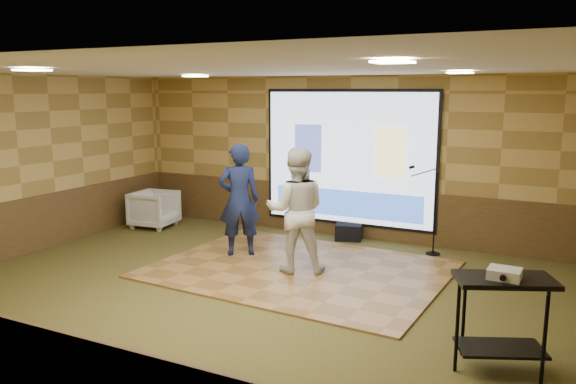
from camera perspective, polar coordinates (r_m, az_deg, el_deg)
The scene contains 18 objects.
ground at distance 7.71m, azimuth -3.13°, elevation -10.47°, with size 9.00×9.00×0.00m, color #2D3C1B.
room_shell at distance 7.24m, azimuth -3.30°, elevation 5.22°, with size 9.04×7.04×3.02m.
wainscot_back at distance 10.62m, azimuth 6.11°, elevation -2.03°, with size 9.00×0.04×0.95m, color #432A16.
wainscot_front at distance 5.06m, azimuth -23.92°, elevation -17.15°, with size 9.00×0.04×0.95m, color #432A16.
wainscot_left at distance 10.45m, azimuth -25.12°, elevation -3.18°, with size 0.04×7.00×0.95m, color #432A16.
projector_screen at distance 10.41m, azimuth 6.14°, elevation 3.30°, with size 3.32×0.06×2.52m.
downlight_nw at distance 9.92m, azimuth -9.39°, elevation 11.53°, with size 0.32×0.32×0.02m, color #FFF0BF.
downlight_ne at distance 8.19m, azimuth 17.08°, elevation 11.51°, with size 0.32×0.32×0.02m, color #FFF0BF.
downlight_sw at distance 7.49m, azimuth -24.55°, elevation 11.20°, with size 0.32×0.32×0.02m, color #FFF0BF.
downlight_se at distance 4.96m, azimuth 10.60°, elevation 12.86°, with size 0.32×0.32×0.02m, color #FFF0BF.
dance_floor at distance 8.73m, azimuth 1.15°, elevation -7.84°, with size 4.30×3.27×0.03m, color olive.
player_left at distance 9.25m, azimuth -4.97°, elevation -0.78°, with size 0.68×0.45×1.86m, color #161E45.
player_right at distance 8.36m, azimuth 0.83°, elevation -1.88°, with size 0.91×0.71×1.88m, color silver.
av_table at distance 5.91m, azimuth 21.01°, elevation -10.76°, with size 0.92×0.48×0.97m.
projector at distance 5.76m, azimuth 21.13°, elevation -7.74°, with size 0.30×0.25×0.10m, color silver.
mic_stand at distance 9.75m, azimuth 14.30°, elevation -3.31°, with size 0.59×0.24×1.50m.
banquet_chair at distance 11.63m, azimuth -13.41°, elevation -1.71°, with size 0.79×0.81×0.74m, color gray.
duffel_bag at distance 10.45m, azimuth 6.16°, elevation -4.09°, with size 0.47×0.31×0.29m, color black.
Camera 1 is at (3.57, -6.27, 2.73)m, focal length 35.00 mm.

